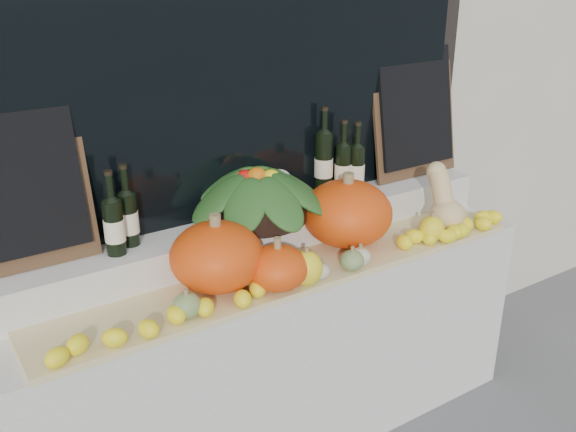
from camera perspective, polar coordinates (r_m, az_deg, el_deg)
The scene contains 17 objects.
display_sill at distance 2.88m, azimuth -0.83°, elevation -12.07°, with size 2.30×0.55×0.88m, color silver.
rear_tier at distance 2.74m, azimuth -2.57°, elevation -1.56°, with size 2.30×0.25×0.16m, color silver.
straw_bedding at distance 2.56m, azimuth 0.61°, elevation -5.07°, with size 2.10×0.32×0.03m, color tan.
pumpkin_left at distance 2.38m, azimuth -6.35°, elevation -3.60°, with size 0.35×0.35×0.26m, color #F24C0C.
pumpkin_right at distance 2.73m, azimuth 5.26°, elevation 0.26°, with size 0.39×0.39×0.28m, color #F24C0C.
pumpkin_center at distance 2.39m, azimuth -0.93°, elevation -4.64°, with size 0.23×0.23×0.17m, color #F24C0C.
butternut_squash at distance 2.97m, azimuth 13.75°, elevation 1.10°, with size 0.16×0.22×0.30m.
decorative_gourds at distance 2.49m, azimuth 3.31°, elevation -4.28°, with size 1.26×0.15×0.16m.
lemon_heap at distance 2.46m, azimuth 2.04°, elevation -5.16°, with size 2.20×0.16×0.06m, color yellow, non-canonical shape.
produce_bowl at distance 2.65m, azimuth -2.76°, elevation 1.99°, with size 0.63×0.63×0.23m.
wine_bottle_far_left at distance 2.42m, azimuth -15.20°, elevation -0.89°, with size 0.08×0.08×0.32m.
wine_bottle_near_left at distance 2.48m, azimuth -14.01°, elevation -0.19°, with size 0.08×0.08×0.32m.
wine_bottle_tall at distance 2.88m, azimuth 3.19°, elevation 4.62°, with size 0.08×0.08×0.41m.
wine_bottle_near_right at distance 2.90m, azimuth 4.90°, elevation 4.12°, with size 0.08×0.08×0.35m.
wine_bottle_far_right at distance 2.92m, azimuth 6.08°, elevation 4.11°, with size 0.08×0.08×0.34m.
chalkboard_left at distance 2.36m, azimuth -23.20°, elevation 2.94°, with size 0.50×0.14×0.61m.
chalkboard_right at distance 3.19m, azimuth 11.24°, elevation 9.17°, with size 0.50×0.14×0.61m.
Camera 1 is at (-1.26, -0.48, 2.08)m, focal length 40.00 mm.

